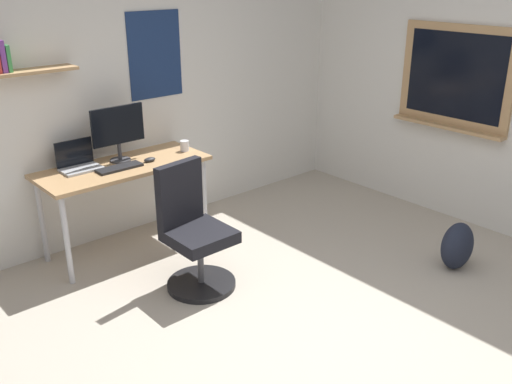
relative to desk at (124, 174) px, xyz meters
The scene contains 10 objects.
ground_plane 2.20m from the desk, 82.38° to the right, with size 5.20×5.20×0.00m, color #ADA393.
wall_back 0.78m from the desk, 53.82° to the left, with size 5.00×0.30×2.60m.
desk is the anchor object (origin of this frame).
office_chair 0.91m from the desk, 85.16° to the right, with size 0.52×0.52×0.95m.
laptop 0.37m from the desk, 155.54° to the left, with size 0.31×0.21×0.23m.
monitor_primary 0.37m from the desk, 69.73° to the left, with size 0.46×0.17×0.46m.
keyboard 0.14m from the desk, 133.45° to the right, with size 0.37×0.13×0.02m, color black.
computer_mouse 0.24m from the desk, 19.25° to the right, with size 0.10×0.06×0.03m, color #262628.
coffee_mug 0.61m from the desk, ahead, with size 0.08×0.08×0.09m, color silver.
backpack 2.76m from the desk, 48.91° to the right, with size 0.32×0.22×0.39m, color #1E2333.
Camera 1 is at (-2.34, -1.93, 2.27)m, focal length 39.63 mm.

